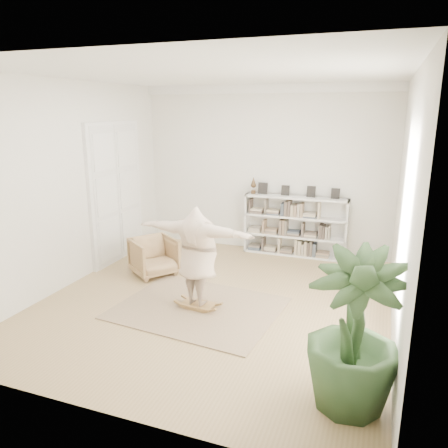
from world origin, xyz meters
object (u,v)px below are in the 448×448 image
armchair (154,256)px  rocker_board (198,305)px  houseplant (353,332)px  bookshelf (295,227)px  person (197,254)px

armchair → rocker_board: bearing=-91.5°
rocker_board → houseplant: size_ratio=0.31×
armchair → bookshelf: bearing=-11.0°
bookshelf → houseplant: houseplant is taller
rocker_board → bookshelf: bearing=79.9°
rocker_board → houseplant: 3.04m
bookshelf → rocker_board: bookshelf is taller
armchair → houseplant: (3.85, -2.70, 0.52)m
person → houseplant: 2.93m
armchair → houseplant: size_ratio=0.45×
houseplant → rocker_board: bearing=146.8°
person → houseplant: houseplant is taller
bookshelf → houseplant: (1.56, -4.80, 0.24)m
bookshelf → rocker_board: 3.36m
bookshelf → rocker_board: bearing=-105.7°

